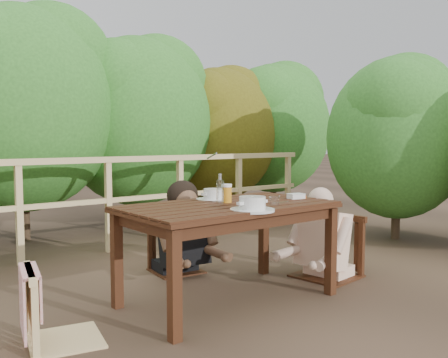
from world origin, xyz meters
TOP-DOWN VIEW (x-y plane):
  - ground at (0.00, 0.00)m, footprint 60.00×60.00m
  - table at (0.00, 0.00)m, footprint 1.53×0.86m
  - chair_left at (-1.21, 0.04)m, footprint 0.51×0.51m
  - chair_far at (0.13, 0.91)m, footprint 0.46×0.46m
  - chair_right at (1.06, -0.04)m, footprint 0.55×0.55m
  - woman at (0.13, 0.93)m, footprint 0.58×0.68m
  - diner_right at (1.09, -0.04)m, footprint 0.70×0.59m
  - railing at (0.00, 2.00)m, footprint 5.60×0.10m
  - hedge_row at (0.40, 3.20)m, footprint 6.60×1.60m
  - soup_near at (-0.05, -0.32)m, footprint 0.30×0.30m
  - soup_far at (0.10, 0.30)m, footprint 0.28×0.28m
  - bread_roll at (0.00, -0.21)m, footprint 0.12×0.09m
  - beer_glass at (0.04, 0.06)m, footprint 0.08×0.08m
  - bottle at (-0.03, 0.05)m, footprint 0.06×0.06m
  - tumbler at (0.21, -0.26)m, footprint 0.07×0.07m
  - butter_tub at (0.61, -0.10)m, footprint 0.14×0.12m

SIDE VIEW (x-z plane):
  - ground at x=0.00m, z-range 0.00..0.00m
  - table at x=0.00m, z-range 0.00..0.71m
  - chair_far at x=0.13m, z-range 0.00..0.84m
  - chair_left at x=-1.21m, z-range 0.00..0.86m
  - chair_right at x=1.06m, z-range 0.00..1.00m
  - railing at x=0.00m, z-range 0.00..1.01m
  - woman at x=0.13m, z-range 0.00..1.27m
  - diner_right at x=1.09m, z-range 0.00..1.30m
  - butter_tub at x=0.61m, z-range 0.71..0.76m
  - bread_roll at x=0.00m, z-range 0.71..0.78m
  - tumbler at x=0.21m, z-range 0.71..0.79m
  - soup_far at x=0.10m, z-range 0.71..0.80m
  - soup_near at x=-0.05m, z-range 0.71..0.81m
  - beer_glass at x=0.04m, z-range 0.71..0.86m
  - bottle at x=-0.03m, z-range 0.71..0.94m
  - hedge_row at x=0.40m, z-range 0.00..3.80m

